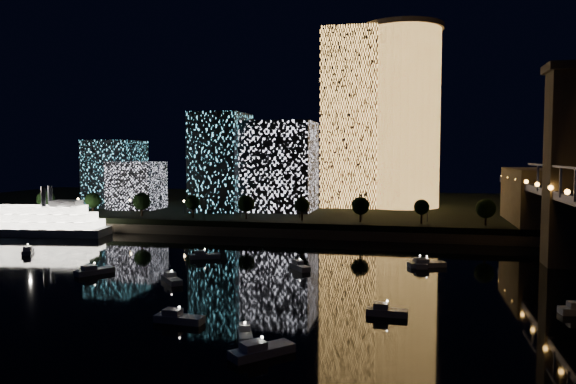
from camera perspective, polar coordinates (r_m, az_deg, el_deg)
name	(u,v)px	position (r m, az deg, el deg)	size (l,w,h in m)	color
ground	(264,303)	(107.56, -2.50, -11.18)	(520.00, 520.00, 0.00)	black
far_bank	(353,208)	(262.89, 6.62, -1.67)	(420.00, 160.00, 5.00)	black
seawall	(328,234)	(186.15, 4.11, -4.27)	(420.00, 6.00, 3.00)	#6B5E4C
tower_cylindrical	(402,117)	(247.54, 11.49, 7.49)	(34.00, 34.00, 77.23)	#EDA44B
tower_rectangular	(351,119)	(247.08, 6.44, 7.37)	(23.86, 23.86, 75.90)	#EDA44B
midrise_blocks	(211,168)	(233.46, -7.81, 2.38)	(98.82, 31.46, 39.21)	white
riverboat	(21,222)	(213.58, -25.45, -2.78)	(59.17, 20.13, 17.50)	silver
motorboats	(271,282)	(120.79, -1.74, -9.09)	(142.06, 77.68, 2.78)	silver
esplanade_trees	(230,203)	(199.33, -5.93, -1.14)	(166.57, 6.81, 8.91)	black
street_lamps	(241,206)	(204.52, -4.85, -1.41)	(132.70, 0.70, 5.65)	black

